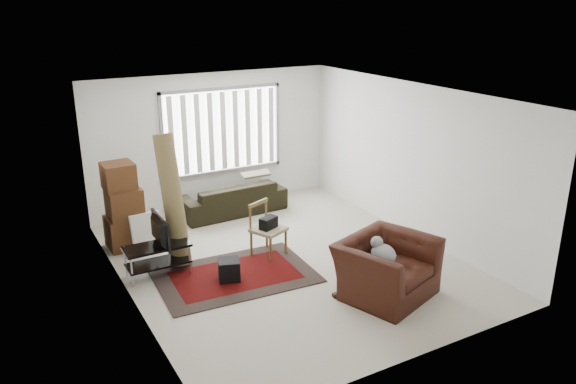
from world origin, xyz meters
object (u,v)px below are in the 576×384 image
object	(u,v)px
sofa	(232,193)
armchair	(386,264)
moving_boxes	(123,209)
side_chair	(267,227)
tv_stand	(157,254)

from	to	relation	value
sofa	armchair	size ratio (longest dim) A/B	1.32
moving_boxes	armchair	xyz separation A→B (m)	(2.81, -3.48, -0.21)
sofa	side_chair	world-z (taller)	side_chair
tv_stand	moving_boxes	bearing A→B (deg)	97.19
moving_boxes	side_chair	size ratio (longest dim) A/B	1.66
side_chair	armchair	world-z (taller)	armchair
moving_boxes	armchair	world-z (taller)	moving_boxes
tv_stand	side_chair	distance (m)	1.81
moving_boxes	tv_stand	bearing A→B (deg)	-82.81
moving_boxes	side_chair	world-z (taller)	moving_boxes
tv_stand	moving_boxes	world-z (taller)	moving_boxes
tv_stand	sofa	distance (m)	2.82
sofa	armchair	bearing A→B (deg)	95.82
tv_stand	armchair	distance (m)	3.44
tv_stand	side_chair	xyz separation A→B (m)	(1.80, -0.17, 0.14)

